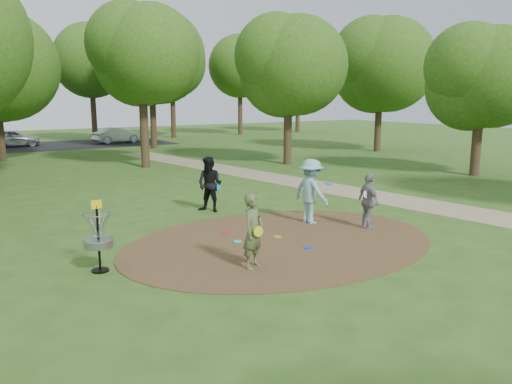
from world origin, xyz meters
TOP-DOWN VIEW (x-y plane):
  - ground at (0.00, 0.00)m, footprint 100.00×100.00m
  - dirt_clearing at (0.00, 0.00)m, footprint 8.40×8.40m
  - footpath at (6.50, 2.00)m, footprint 7.55×39.89m
  - parking_lot at (2.00, 30.00)m, footprint 14.00×8.00m
  - player_observer_with_disc at (-1.66, -1.27)m, footprint 0.71×0.63m
  - player_throwing_with_disc at (1.82, 1.10)m, footprint 1.25×1.30m
  - player_walking_with_disc at (0.06, 4.02)m, footprint 1.03×1.09m
  - player_waiting_with_disc at (2.79, -0.25)m, footprint 0.58×0.98m
  - disc_ground_cyan at (-0.97, 0.55)m, footprint 0.22×0.22m
  - disc_ground_blue at (0.20, -0.83)m, footprint 0.22×0.22m
  - disc_ground_red at (-0.85, 1.40)m, footprint 0.22×0.22m
  - car_left at (-2.40, 30.53)m, footprint 3.81×1.57m
  - car_right at (5.09, 29.52)m, footprint 3.87×1.74m
  - disc_ground_orange at (0.12, 0.36)m, footprint 0.22×0.22m
  - disc_golf_basket at (-4.50, 0.30)m, footprint 0.63×0.63m
  - tree_ring at (2.02, 11.00)m, footprint 37.15×45.71m

SIDE VIEW (x-z plane):
  - ground at x=0.00m, z-range 0.00..0.00m
  - parking_lot at x=2.00m, z-range 0.00..0.01m
  - footpath at x=6.50m, z-range 0.00..0.01m
  - dirt_clearing at x=0.00m, z-range 0.00..0.02m
  - disc_ground_cyan at x=-0.97m, z-range 0.02..0.04m
  - disc_ground_blue at x=0.20m, z-range 0.02..0.04m
  - disc_ground_red at x=-0.85m, z-range 0.02..0.04m
  - disc_ground_orange at x=0.12m, z-range 0.02..0.04m
  - car_right at x=5.09m, z-range 0.00..1.23m
  - car_left at x=-2.40m, z-range 0.00..1.29m
  - player_waiting_with_disc at x=2.79m, z-range 0.00..1.57m
  - player_observer_with_disc at x=-1.66m, z-range 0.00..1.63m
  - disc_golf_basket at x=-4.50m, z-range 0.10..1.64m
  - player_walking_with_disc at x=0.06m, z-range 0.00..1.77m
  - player_throwing_with_disc at x=1.82m, z-range 0.00..1.88m
  - tree_ring at x=2.02m, z-range 0.57..10.02m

